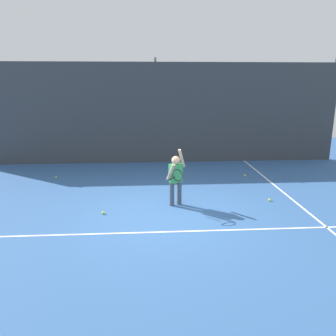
{
  "coord_description": "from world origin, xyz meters",
  "views": [
    {
      "loc": [
        -0.35,
        -6.9,
        2.9
      ],
      "look_at": [
        0.16,
        0.92,
        0.85
      ],
      "focal_mm": 35.74,
      "sensor_mm": 36.0,
      "label": 1
    }
  ],
  "objects_px": {
    "tennis_ball_1": "(103,213)",
    "tennis_player": "(176,176)",
    "tennis_ball_3": "(56,177)",
    "tennis_ball_0": "(270,200)",
    "tennis_ball_2": "(245,175)"
  },
  "relations": [
    {
      "from": "tennis_ball_1",
      "to": "tennis_player",
      "type": "bearing_deg",
      "value": 14.88
    },
    {
      "from": "tennis_ball_0",
      "to": "tennis_ball_2",
      "type": "bearing_deg",
      "value": 89.23
    },
    {
      "from": "tennis_player",
      "to": "tennis_ball_1",
      "type": "bearing_deg",
      "value": 161.17
    },
    {
      "from": "tennis_ball_3",
      "to": "tennis_ball_0",
      "type": "bearing_deg",
      "value": -22.19
    },
    {
      "from": "tennis_player",
      "to": "tennis_ball_0",
      "type": "xyz_separation_m",
      "value": [
        2.36,
        0.13,
        -0.69
      ]
    },
    {
      "from": "tennis_player",
      "to": "tennis_ball_2",
      "type": "distance_m",
      "value": 3.42
    },
    {
      "from": "tennis_ball_0",
      "to": "tennis_player",
      "type": "bearing_deg",
      "value": -176.72
    },
    {
      "from": "tennis_player",
      "to": "tennis_ball_2",
      "type": "bearing_deg",
      "value": 10.85
    },
    {
      "from": "tennis_ball_2",
      "to": "tennis_player",
      "type": "bearing_deg",
      "value": -135.44
    },
    {
      "from": "tennis_ball_1",
      "to": "tennis_ball_3",
      "type": "height_order",
      "value": "same"
    },
    {
      "from": "tennis_ball_2",
      "to": "tennis_ball_1",
      "type": "bearing_deg",
      "value": -145.45
    },
    {
      "from": "tennis_ball_1",
      "to": "tennis_ball_3",
      "type": "bearing_deg",
      "value": 121.13
    },
    {
      "from": "tennis_ball_0",
      "to": "tennis_ball_2",
      "type": "distance_m",
      "value": 2.22
    },
    {
      "from": "tennis_ball_3",
      "to": "tennis_ball_2",
      "type": "bearing_deg",
      "value": -1.51
    },
    {
      "from": "tennis_player",
      "to": "tennis_ball_0",
      "type": "relative_size",
      "value": 20.46
    }
  ]
}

